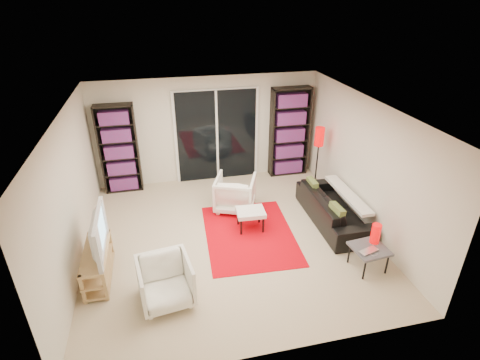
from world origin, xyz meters
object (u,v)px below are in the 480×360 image
object	(u,v)px
bookshelf_left	(119,149)
floor_lamp	(319,143)
bookshelf_right	(289,132)
ottoman	(251,213)
sofa	(333,208)
armchair_front	(165,282)
side_table	(369,250)
tv_stand	(98,264)
armchair_back	(235,193)

from	to	relation	value
bookshelf_left	floor_lamp	world-z (taller)	bookshelf_left
bookshelf_right	bookshelf_left	bearing A→B (deg)	180.00
bookshelf_left	bookshelf_right	xyz separation A→B (m)	(3.85, -0.00, 0.07)
ottoman	bookshelf_right	bearing A→B (deg)	55.41
sofa	armchair_front	distance (m)	3.53
side_table	ottoman	bearing A→B (deg)	136.17
bookshelf_left	armchair_front	distance (m)	3.76
floor_lamp	bookshelf_right	bearing A→B (deg)	108.07
sofa	side_table	distance (m)	1.40
armchair_front	side_table	world-z (taller)	armchair_front
tv_stand	armchair_back	xyz separation A→B (m)	(2.51, 1.55, 0.10)
bookshelf_left	armchair_front	size ratio (longest dim) A/B	2.60
sofa	tv_stand	bearing A→B (deg)	99.67
bookshelf_right	tv_stand	world-z (taller)	bookshelf_right
bookshelf_right	armchair_back	world-z (taller)	bookshelf_right
tv_stand	floor_lamp	bearing A→B (deg)	23.80
sofa	armchair_front	xyz separation A→B (m)	(-3.24, -1.40, 0.05)
bookshelf_left	side_table	bearing A→B (deg)	-42.70
side_table	floor_lamp	distance (m)	2.79
side_table	armchair_back	bearing A→B (deg)	126.46
ottoman	sofa	bearing A→B (deg)	-3.49
bookshelf_left	ottoman	distance (m)	3.26
tv_stand	floor_lamp	world-z (taller)	floor_lamp
ottoman	floor_lamp	distance (m)	2.28
sofa	floor_lamp	world-z (taller)	floor_lamp
bookshelf_right	side_table	size ratio (longest dim) A/B	3.66
bookshelf_right	armchair_front	size ratio (longest dim) A/B	2.80
bookshelf_left	bookshelf_right	distance (m)	3.85
tv_stand	armchair_back	size ratio (longest dim) A/B	1.44
armchair_back	ottoman	world-z (taller)	armchair_back
bookshelf_right	armchair_back	size ratio (longest dim) A/B	2.67
bookshelf_left	sofa	distance (m)	4.62
bookshelf_left	armchair_front	xyz separation A→B (m)	(0.75, -3.63, -0.63)
ottoman	side_table	bearing A→B (deg)	-43.83
tv_stand	floor_lamp	size ratio (longest dim) A/B	0.77
bookshelf_right	floor_lamp	world-z (taller)	bookshelf_right
armchair_front	ottoman	world-z (taller)	armchair_front
bookshelf_right	armchair_front	distance (m)	4.83
sofa	armchair_back	world-z (taller)	armchair_back
sofa	side_table	xyz separation A→B (m)	(-0.05, -1.40, 0.07)
sofa	ottoman	xyz separation A→B (m)	(-1.61, 0.10, 0.05)
sofa	ottoman	size ratio (longest dim) A/B	3.71
tv_stand	armchair_back	world-z (taller)	armchair_back
sofa	side_table	size ratio (longest dim) A/B	3.48
armchair_front	sofa	bearing A→B (deg)	15.18
tv_stand	sofa	xyz separation A→B (m)	(4.24, 0.67, 0.03)
side_table	bookshelf_left	bearing A→B (deg)	137.30
sofa	ottoman	distance (m)	1.61
ottoman	floor_lamp	size ratio (longest dim) A/B	0.37
tv_stand	sofa	distance (m)	4.29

